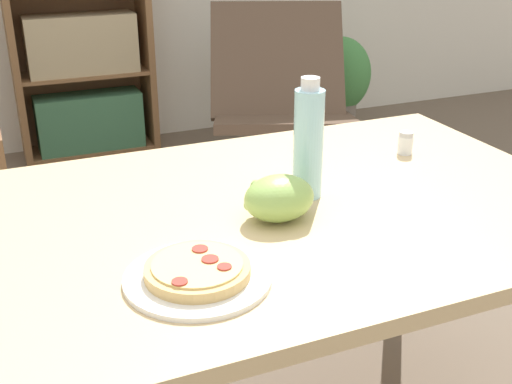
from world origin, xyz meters
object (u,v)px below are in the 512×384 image
(grape_bunch, at_px, (277,198))
(salt_shaker, at_px, (406,143))
(bookshelf, at_px, (81,40))
(potted_plant_floor, at_px, (339,82))
(pizza_on_plate, at_px, (198,273))
(lounge_chair_far, at_px, (279,129))
(drink_bottle, at_px, (308,142))

(grape_bunch, bearing_deg, salt_shaker, 25.54)
(bookshelf, xyz_separation_m, potted_plant_floor, (1.46, -0.34, -0.30))
(pizza_on_plate, xyz_separation_m, bookshelf, (0.21, 2.76, -0.08))
(lounge_chair_far, bearing_deg, grape_bunch, -93.68)
(salt_shaker, height_order, potted_plant_floor, salt_shaker)
(salt_shaker, xyz_separation_m, bookshelf, (-0.50, 2.36, -0.10))
(drink_bottle, height_order, bookshelf, bookshelf)
(potted_plant_floor, bearing_deg, bookshelf, 167.06)
(pizza_on_plate, distance_m, bookshelf, 2.77)
(grape_bunch, distance_m, potted_plant_floor, 2.71)
(salt_shaker, bearing_deg, pizza_on_plate, -150.80)
(drink_bottle, distance_m, salt_shaker, 0.41)
(bookshelf, bearing_deg, drink_bottle, -87.01)
(lounge_chair_far, bearing_deg, pizza_on_plate, -97.28)
(lounge_chair_far, bearing_deg, drink_bottle, -91.57)
(pizza_on_plate, bearing_deg, drink_bottle, 36.43)
(drink_bottle, xyz_separation_m, potted_plant_floor, (1.33, 2.17, -0.50))
(lounge_chair_far, height_order, potted_plant_floor, lounge_chair_far)
(drink_bottle, height_order, lounge_chair_far, drink_bottle)
(grape_bunch, relative_size, salt_shaker, 2.49)
(grape_bunch, distance_m, salt_shaker, 0.53)
(grape_bunch, relative_size, drink_bottle, 0.55)
(lounge_chair_far, distance_m, bookshelf, 1.24)
(drink_bottle, relative_size, salt_shaker, 4.51)
(salt_shaker, relative_size, lounge_chair_far, 0.06)
(lounge_chair_far, bearing_deg, bookshelf, 156.15)
(pizza_on_plate, height_order, drink_bottle, drink_bottle)
(salt_shaker, height_order, bookshelf, bookshelf)
(pizza_on_plate, distance_m, grape_bunch, 0.29)
(drink_bottle, height_order, potted_plant_floor, drink_bottle)
(drink_bottle, xyz_separation_m, salt_shaker, (0.37, 0.14, -0.10))
(drink_bottle, relative_size, lounge_chair_far, 0.29)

